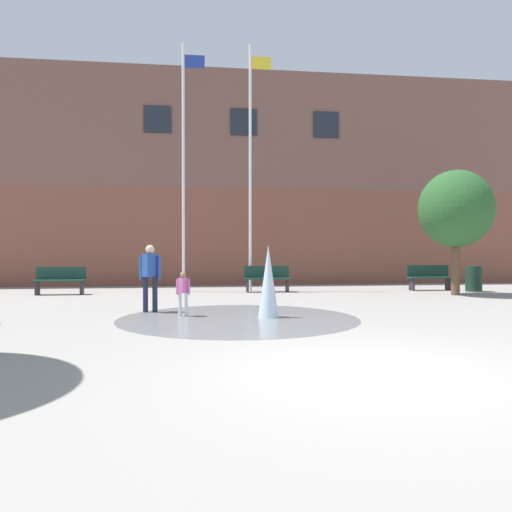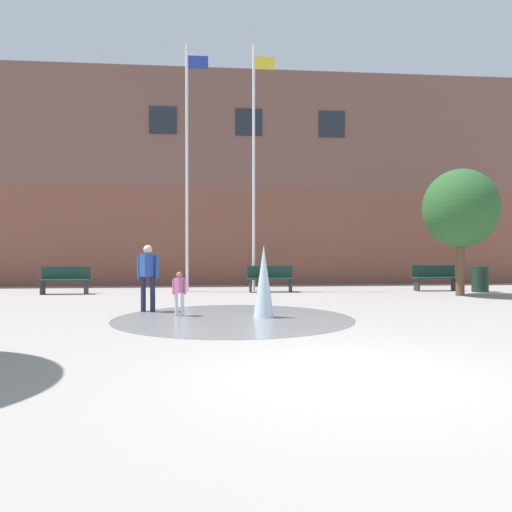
# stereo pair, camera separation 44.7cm
# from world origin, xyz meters

# --- Properties ---
(ground_plane) EXTENTS (100.00, 100.00, 0.00)m
(ground_plane) POSITION_xyz_m (0.00, 0.00, 0.00)
(ground_plane) COLOR gray
(library_building) EXTENTS (36.00, 6.05, 8.96)m
(library_building) POSITION_xyz_m (0.00, 17.79, 4.48)
(library_building) COLOR brown
(library_building) RESTS_ON ground
(splash_fountain) EXTENTS (5.17, 5.17, 1.58)m
(splash_fountain) POSITION_xyz_m (-0.73, 4.91, 0.48)
(splash_fountain) COLOR gray
(splash_fountain) RESTS_ON ground
(park_bench_far_left) EXTENTS (1.60, 0.44, 0.91)m
(park_bench_far_left) POSITION_xyz_m (-6.42, 11.25, 0.48)
(park_bench_far_left) COLOR #28282D
(park_bench_far_left) RESTS_ON ground
(park_bench_under_left_flagpole) EXTENTS (1.60, 0.44, 0.91)m
(park_bench_under_left_flagpole) POSITION_xyz_m (0.48, 11.41, 0.48)
(park_bench_under_left_flagpole) COLOR #28282D
(park_bench_under_left_flagpole) RESTS_ON ground
(park_bench_near_trashcan) EXTENTS (1.60, 0.44, 0.91)m
(park_bench_near_trashcan) POSITION_xyz_m (6.44, 11.38, 0.48)
(park_bench_near_trashcan) COLOR #28282D
(park_bench_near_trashcan) RESTS_ON ground
(teen_by_trashcan) EXTENTS (0.50, 0.38, 1.59)m
(teen_by_trashcan) POSITION_xyz_m (-3.10, 6.19, 0.93)
(teen_by_trashcan) COLOR #1E233D
(teen_by_trashcan) RESTS_ON ground
(child_with_pink_shirt) EXTENTS (0.31, 0.24, 0.99)m
(child_with_pink_shirt) POSITION_xyz_m (-2.32, 5.36, 0.58)
(child_with_pink_shirt) COLOR silver
(child_with_pink_shirt) RESTS_ON ground
(flagpole_left) EXTENTS (0.80, 0.10, 8.69)m
(flagpole_left) POSITION_xyz_m (-2.39, 11.89, 4.60)
(flagpole_left) COLOR silver
(flagpole_left) RESTS_ON ground
(flagpole_right) EXTENTS (0.80, 0.10, 8.76)m
(flagpole_right) POSITION_xyz_m (-0.03, 11.89, 4.63)
(flagpole_right) COLOR silver
(flagpole_right) RESTS_ON ground
(trash_can) EXTENTS (0.56, 0.56, 0.90)m
(trash_can) POSITION_xyz_m (7.77, 10.71, 0.45)
(trash_can) COLOR #193323
(trash_can) RESTS_ON ground
(street_tree_near_building) EXTENTS (2.36, 2.36, 4.05)m
(street_tree_near_building) POSITION_xyz_m (6.36, 9.42, 2.79)
(street_tree_near_building) COLOR brown
(street_tree_near_building) RESTS_ON ground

